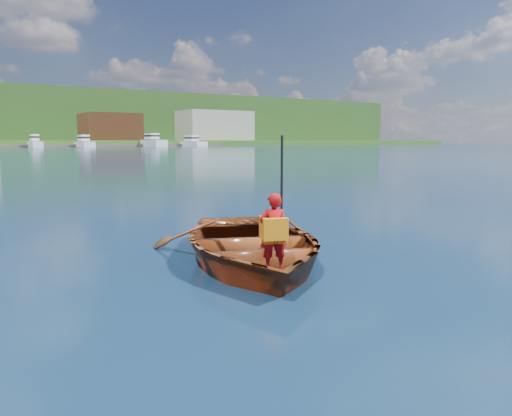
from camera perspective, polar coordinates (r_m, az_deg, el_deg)
The scene contains 3 objects.
ground at distance 8.22m, azimuth 6.93°, elevation -5.58°, with size 600.00×600.00×0.00m.
rowboat at distance 7.72m, azimuth -0.62°, elevation -4.18°, with size 4.36×5.06×0.88m.
child_paddler at distance 6.82m, azimuth 2.03°, elevation -2.69°, with size 0.46×0.43×1.85m.
Camera 1 is at (-5.09, -6.17, 1.88)m, focal length 35.00 mm.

